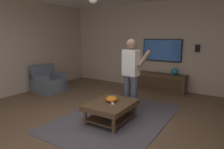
{
  "coord_description": "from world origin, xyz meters",
  "views": [
    {
      "loc": [
        -2.8,
        -2.08,
        1.7
      ],
      "look_at": [
        0.63,
        0.09,
        0.91
      ],
      "focal_mm": 31.76,
      "sensor_mm": 36.0,
      "label": 1
    }
  ],
  "objects_px": {
    "tv": "(162,50)",
    "vase_round": "(175,72)",
    "bowl": "(111,99)",
    "coffee_table": "(111,107)",
    "remote_white": "(112,103)",
    "armchair": "(48,82)",
    "remote_black": "(113,97)",
    "wall_speaker_left": "(197,48)",
    "media_console": "(158,82)",
    "person_standing": "(131,70)",
    "wall_speaker_right": "(132,47)",
    "remote_grey": "(113,97)"
  },
  "relations": [
    {
      "from": "bowl",
      "to": "remote_black",
      "type": "bearing_deg",
      "value": 24.81
    },
    {
      "from": "coffee_table",
      "to": "remote_white",
      "type": "xyz_separation_m",
      "value": [
        -0.05,
        -0.07,
        0.12
      ]
    },
    {
      "from": "coffee_table",
      "to": "tv",
      "type": "relative_size",
      "value": 0.81
    },
    {
      "from": "person_standing",
      "to": "bowl",
      "type": "height_order",
      "value": "person_standing"
    },
    {
      "from": "coffee_table",
      "to": "bowl",
      "type": "relative_size",
      "value": 4.05
    },
    {
      "from": "tv",
      "to": "bowl",
      "type": "distance_m",
      "value": 3.04
    },
    {
      "from": "coffee_table",
      "to": "bowl",
      "type": "distance_m",
      "value": 0.17
    },
    {
      "from": "media_console",
      "to": "vase_round",
      "type": "height_order",
      "value": "vase_round"
    },
    {
      "from": "armchair",
      "to": "remote_grey",
      "type": "relative_size",
      "value": 5.97
    },
    {
      "from": "wall_speaker_right",
      "to": "media_console",
      "type": "bearing_deg",
      "value": -103.21
    },
    {
      "from": "bowl",
      "to": "media_console",
      "type": "bearing_deg",
      "value": -0.6
    },
    {
      "from": "armchair",
      "to": "coffee_table",
      "type": "bearing_deg",
      "value": -9.87
    },
    {
      "from": "person_standing",
      "to": "remote_black",
      "type": "xyz_separation_m",
      "value": [
        -0.51,
        0.17,
        -0.52
      ]
    },
    {
      "from": "media_console",
      "to": "wall_speaker_right",
      "type": "relative_size",
      "value": 7.73
    },
    {
      "from": "vase_round",
      "to": "wall_speaker_right",
      "type": "xyz_separation_m",
      "value": [
        0.28,
        1.58,
        0.65
      ]
    },
    {
      "from": "tv",
      "to": "wall_speaker_right",
      "type": "height_order",
      "value": "tv"
    },
    {
      "from": "coffee_table",
      "to": "wall_speaker_left",
      "type": "height_order",
      "value": "wall_speaker_left"
    },
    {
      "from": "wall_speaker_left",
      "to": "wall_speaker_right",
      "type": "height_order",
      "value": "wall_speaker_left"
    },
    {
      "from": "coffee_table",
      "to": "remote_white",
      "type": "bearing_deg",
      "value": -128.34
    },
    {
      "from": "bowl",
      "to": "tv",
      "type": "bearing_deg",
      "value": -0.55
    },
    {
      "from": "tv",
      "to": "person_standing",
      "type": "distance_m",
      "value": 2.22
    },
    {
      "from": "armchair",
      "to": "remote_black",
      "type": "bearing_deg",
      "value": -5.12
    },
    {
      "from": "coffee_table",
      "to": "remote_white",
      "type": "distance_m",
      "value": 0.14
    },
    {
      "from": "remote_white",
      "to": "media_console",
      "type": "bearing_deg",
      "value": -37.92
    },
    {
      "from": "media_console",
      "to": "remote_black",
      "type": "xyz_separation_m",
      "value": [
        -2.46,
        0.14,
        0.14
      ]
    },
    {
      "from": "bowl",
      "to": "wall_speaker_left",
      "type": "height_order",
      "value": "wall_speaker_left"
    },
    {
      "from": "bowl",
      "to": "wall_speaker_left",
      "type": "xyz_separation_m",
      "value": [
        2.95,
        -1.06,
        0.9
      ]
    },
    {
      "from": "coffee_table",
      "to": "armchair",
      "type": "bearing_deg",
      "value": 73.62
    },
    {
      "from": "remote_white",
      "to": "vase_round",
      "type": "relative_size",
      "value": 0.68
    },
    {
      "from": "coffee_table",
      "to": "wall_speaker_left",
      "type": "distance_m",
      "value": 3.34
    },
    {
      "from": "bowl",
      "to": "wall_speaker_left",
      "type": "distance_m",
      "value": 3.26
    },
    {
      "from": "remote_white",
      "to": "remote_grey",
      "type": "distance_m",
      "value": 0.41
    },
    {
      "from": "tv",
      "to": "bowl",
      "type": "relative_size",
      "value": 5.01
    },
    {
      "from": "tv",
      "to": "remote_grey",
      "type": "height_order",
      "value": "tv"
    },
    {
      "from": "person_standing",
      "to": "wall_speaker_left",
      "type": "bearing_deg",
      "value": -15.7
    },
    {
      "from": "remote_white",
      "to": "person_standing",
      "type": "bearing_deg",
      "value": -37.25
    },
    {
      "from": "person_standing",
      "to": "remote_white",
      "type": "relative_size",
      "value": 10.93
    },
    {
      "from": "armchair",
      "to": "remote_white",
      "type": "height_order",
      "value": "armchair"
    },
    {
      "from": "armchair",
      "to": "wall_speaker_right",
      "type": "bearing_deg",
      "value": 56.6
    },
    {
      "from": "person_standing",
      "to": "wall_speaker_left",
      "type": "xyz_separation_m",
      "value": [
        2.21,
        -1.0,
        0.42
      ]
    },
    {
      "from": "media_console",
      "to": "armchair",
      "type": "bearing_deg",
      "value": -56.63
    },
    {
      "from": "vase_round",
      "to": "wall_speaker_left",
      "type": "height_order",
      "value": "wall_speaker_left"
    },
    {
      "from": "wall_speaker_right",
      "to": "bowl",
      "type": "bearing_deg",
      "value": -160.33
    },
    {
      "from": "remote_black",
      "to": "tv",
      "type": "bearing_deg",
      "value": 67.81
    },
    {
      "from": "bowl",
      "to": "remote_grey",
      "type": "bearing_deg",
      "value": 25.79
    },
    {
      "from": "media_console",
      "to": "remote_black",
      "type": "height_order",
      "value": "media_console"
    },
    {
      "from": "remote_black",
      "to": "vase_round",
      "type": "xyz_separation_m",
      "value": [
        2.44,
        -0.63,
        0.25
      ]
    },
    {
      "from": "bowl",
      "to": "coffee_table",
      "type": "bearing_deg",
      "value": -156.53
    },
    {
      "from": "person_standing",
      "to": "vase_round",
      "type": "distance_m",
      "value": 2.0
    },
    {
      "from": "tv",
      "to": "vase_round",
      "type": "height_order",
      "value": "tv"
    }
  ]
}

